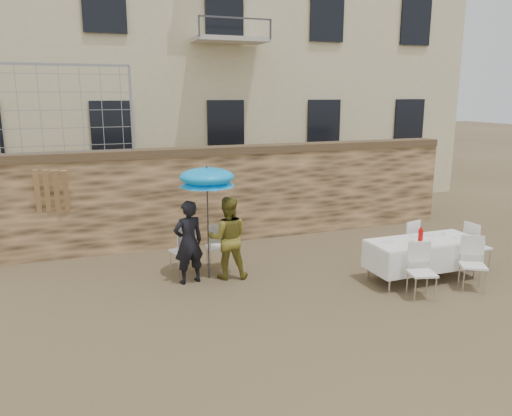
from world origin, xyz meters
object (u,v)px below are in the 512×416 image
object	(u,v)px
woman_dress	(228,238)
banquet_table	(423,242)
table_chair_front_right	(473,264)
table_chair_back	(405,242)
table_chair_front_left	(422,272)
couple_chair_left	(183,249)
man_suit	(189,242)
table_chair_side	(477,246)
umbrella	(207,180)
soda_bottle	(421,236)
couple_chair_right	(217,246)

from	to	relation	value
woman_dress	banquet_table	world-z (taller)	woman_dress
table_chair_front_right	table_chair_back	xyz separation A→B (m)	(-0.30, 1.55, 0.00)
banquet_table	table_chair_front_left	xyz separation A→B (m)	(-0.60, -0.75, -0.25)
couple_chair_left	banquet_table	bearing A→B (deg)	138.24
man_suit	table_chair_side	distance (m)	5.70
umbrella	banquet_table	xyz separation A→B (m)	(3.75, -1.46, -1.16)
soda_bottle	table_chair_front_left	size ratio (longest dim) A/B	0.27
woman_dress	banquet_table	bearing A→B (deg)	172.53
man_suit	couple_chair_left	xyz separation A→B (m)	(-0.00, 0.55, -0.30)
table_chair_front_right	couple_chair_left	bearing A→B (deg)	179.68
woman_dress	table_chair_front_right	size ratio (longest dim) A/B	1.64
couple_chair_left	table_chair_side	xyz separation A→B (m)	(5.55, -1.81, 0.00)
table_chair_side	man_suit	bearing A→B (deg)	75.01
couple_chair_right	table_chair_back	size ratio (longest dim) A/B	1.00
soda_bottle	table_chair_side	world-z (taller)	soda_bottle
umbrella	soda_bottle	size ratio (longest dim) A/B	7.71
woman_dress	banquet_table	xyz separation A→B (m)	(3.40, -1.36, -0.06)
umbrella	table_chair_front_right	size ratio (longest dim) A/B	2.09
table_chair_side	table_chair_front_right	bearing A→B (deg)	131.15
table_chair_front_left	table_chair_back	xyz separation A→B (m)	(0.80, 1.55, 0.00)
couple_chair_left	banquet_table	world-z (taller)	couple_chair_left
table_chair_side	umbrella	bearing A→B (deg)	73.01
table_chair_side	banquet_table	bearing A→B (deg)	91.87
couple_chair_right	table_chair_side	bearing A→B (deg)	163.43
umbrella	table_chair_front_left	bearing A→B (deg)	-35.03
table_chair_back	woman_dress	bearing A→B (deg)	-22.98
man_suit	table_chair_back	distance (m)	4.40
table_chair_side	table_chair_front_left	bearing A→B (deg)	110.81
couple_chair_left	soda_bottle	bearing A→B (deg)	135.41
banquet_table	couple_chair_left	bearing A→B (deg)	155.31
couple_chair_right	table_chair_front_right	bearing A→B (deg)	149.94
couple_chair_right	woman_dress	bearing A→B (deg)	99.07
woman_dress	man_suit	bearing A→B (deg)	14.31
umbrella	table_chair_back	bearing A→B (deg)	-9.46
woman_dress	couple_chair_right	xyz separation A→B (m)	(-0.05, 0.55, -0.31)
umbrella	table_chair_side	bearing A→B (deg)	-14.77
table_chair_side	soda_bottle	bearing A→B (deg)	96.67
table_chair_front_left	table_chair_front_right	distance (m)	1.10
table_chair_front_left	umbrella	bearing A→B (deg)	159.57
man_suit	table_chair_side	xyz separation A→B (m)	(5.55, -1.26, -0.30)
banquet_table	table_chair_front_left	distance (m)	0.99
table_chair_front_right	banquet_table	bearing A→B (deg)	153.13
table_chair_front_right	man_suit	bearing A→B (deg)	-174.95
banquet_table	table_chair_side	size ratio (longest dim) A/B	2.19
soda_bottle	table_chair_side	distance (m)	1.67
man_suit	table_chair_front_right	world-z (taller)	man_suit
man_suit	banquet_table	bearing A→B (deg)	151.14
banquet_table	couple_chair_right	bearing A→B (deg)	151.05
umbrella	couple_chair_left	xyz separation A→B (m)	(-0.40, 0.45, -1.41)
woman_dress	umbrella	distance (m)	1.16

